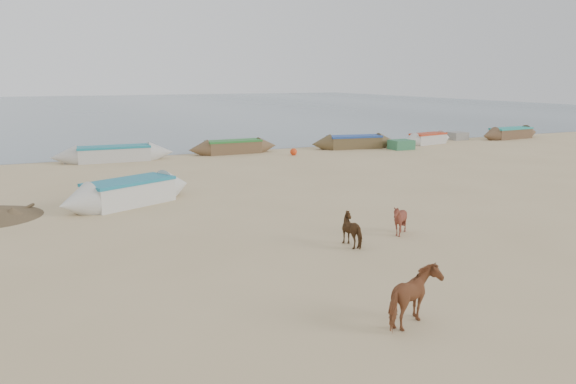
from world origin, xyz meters
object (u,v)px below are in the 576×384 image
(calf_front, at_px, (400,220))
(near_canoe, at_px, (129,192))
(calf_right, at_px, (355,230))
(cow_adult, at_px, (414,297))

(calf_front, relative_size, near_canoe, 0.17)
(calf_front, relative_size, calf_right, 1.04)
(calf_front, height_order, calf_right, calf_front)
(calf_right, height_order, near_canoe, near_canoe)
(cow_adult, height_order, near_canoe, cow_adult)
(cow_adult, bearing_deg, calf_right, -45.30)
(cow_adult, relative_size, near_canoe, 0.24)
(calf_right, bearing_deg, calf_front, -106.78)
(calf_front, height_order, near_canoe, calf_front)
(cow_adult, bearing_deg, near_canoe, -12.24)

